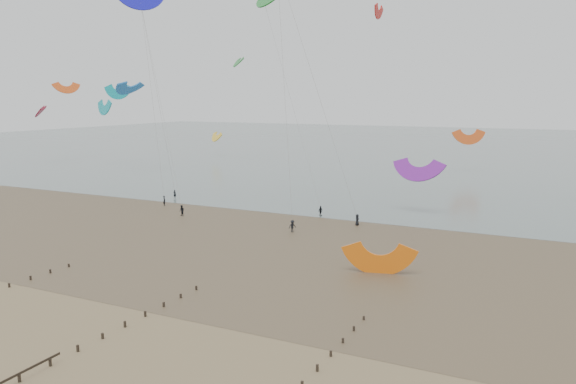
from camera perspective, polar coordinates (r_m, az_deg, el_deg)
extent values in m
plane|color=brown|center=(53.33, -20.58, -12.55)|extent=(500.00, 500.00, 0.00)
plane|color=#475654|center=(237.07, 17.11, 4.44)|extent=(500.00, 500.00, 0.00)
plane|color=#473A28|center=(80.04, -2.10, -4.54)|extent=(500.00, 500.00, 0.00)
ellipsoid|color=slate|center=(80.26, -18.08, -4.98)|extent=(23.60, 14.36, 0.01)
ellipsoid|color=slate|center=(78.03, 6.77, -4.98)|extent=(33.64, 18.32, 0.01)
ellipsoid|color=slate|center=(107.94, -19.87, -1.42)|extent=(26.95, 14.22, 0.01)
cube|color=black|center=(65.95, -26.47, -8.49)|extent=(0.16, 0.16, 0.54)
cube|color=black|center=(67.49, -24.69, -7.97)|extent=(0.16, 0.16, 0.51)
cube|color=black|center=(69.09, -23.00, -7.46)|extent=(0.16, 0.16, 0.48)
cube|color=black|center=(70.75, -21.38, -6.98)|extent=(0.16, 0.16, 0.45)
cube|color=black|center=(45.08, -25.63, -16.69)|extent=(0.16, 0.16, 0.68)
cube|color=black|center=(46.56, -23.01, -15.66)|extent=(0.16, 0.16, 0.65)
cube|color=black|center=(48.14, -20.58, -14.67)|extent=(0.16, 0.16, 0.62)
cube|color=black|center=(49.80, -18.33, -13.71)|extent=(0.16, 0.16, 0.59)
cube|color=black|center=(51.55, -16.24, -12.81)|extent=(0.16, 0.16, 0.57)
cube|color=black|center=(53.37, -14.30, -11.95)|extent=(0.16, 0.16, 0.54)
cube|color=black|center=(55.26, -12.51, -11.13)|extent=(0.16, 0.16, 0.51)
cube|color=black|center=(57.20, -10.85, -10.36)|extent=(0.16, 0.16, 0.48)
cube|color=black|center=(59.20, -9.30, -9.64)|extent=(0.16, 0.16, 0.45)
cube|color=black|center=(42.48, 2.99, -17.46)|extent=(0.16, 0.16, 0.57)
cube|color=black|center=(44.67, 4.37, -16.07)|extent=(0.16, 0.16, 0.54)
cube|color=black|center=(46.91, 5.60, -14.80)|extent=(0.16, 0.16, 0.51)
cube|color=black|center=(49.19, 6.71, -13.65)|extent=(0.16, 0.16, 0.48)
cube|color=black|center=(51.50, 7.70, -12.59)|extent=(0.16, 0.16, 0.45)
imported|color=black|center=(104.79, -12.45, -0.88)|extent=(0.81, 0.77, 1.86)
imported|color=black|center=(93.61, 3.32, -1.95)|extent=(0.70, 1.08, 1.71)
imported|color=black|center=(82.42, 0.45, -3.49)|extent=(1.24, 1.33, 1.80)
imported|color=black|center=(87.38, 7.04, -2.82)|extent=(0.73, 0.96, 1.77)
imported|color=black|center=(112.39, -11.43, -0.20)|extent=(0.65, 0.49, 1.62)
imported|color=black|center=(95.11, -10.74, -1.88)|extent=(1.08, 0.97, 1.84)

